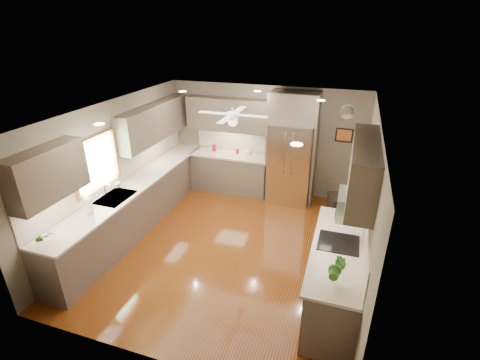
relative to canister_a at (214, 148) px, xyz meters
The scene contains 26 objects.
floor 2.73m from the canister_a, 62.76° to the right, with size 5.00×5.00×0.00m, color #451609.
ceiling 2.93m from the canister_a, 62.76° to the right, with size 5.00×5.00×0.00m, color white.
wall_back 1.21m from the canister_a, 12.05° to the left, with size 4.50×4.50×0.00m, color #685E50.
wall_front 4.90m from the canister_a, 76.29° to the right, with size 4.50×4.50×0.00m, color #685E50.
wall_left 2.51m from the canister_a, 115.83° to the right, with size 5.00×5.00×0.00m, color #685E50.
wall_right 4.09m from the canister_a, 33.45° to the right, with size 5.00×5.00×0.00m, color #685E50.
canister_a is the anchor object (origin of this frame).
canister_d 0.59m from the canister_a, ahead, with size 0.07×0.07×0.11m, color maroon.
soap_bottle 2.61m from the canister_a, 110.80° to the right, with size 0.08×0.08×0.17m, color white.
potted_plant_left 4.32m from the canister_a, 100.37° to the right, with size 0.14×0.09×0.27m, color #29601B.
potted_plant_right 4.87m from the canister_a, 50.62° to the right, with size 0.20×0.16×0.36m, color #29601B.
bowl 0.83m from the canister_a, ahead, with size 0.22×0.22×0.05m, color #BDB98E.
left_run 2.31m from the canister_a, 110.71° to the right, with size 0.65×4.70×1.45m.
back_run 0.69m from the canister_a, ahead, with size 1.85×0.65×1.45m.
uppers 1.81m from the canister_a, 74.82° to the right, with size 4.50×4.70×0.95m.
window 3.00m from the canister_a, 111.07° to the right, with size 0.05×1.12×0.92m.
sink 2.86m from the canister_a, 105.67° to the right, with size 0.50×0.70×0.32m.
refrigerator 1.87m from the canister_a, ahead, with size 1.06×0.75×2.45m.
right_run 4.38m from the canister_a, 44.66° to the right, with size 0.70×2.20×1.45m.
microwave 4.27m from the canister_a, 41.34° to the right, with size 0.43×0.55×0.34m.
ceiling_fan 2.62m from the canister_a, 59.29° to the right, with size 1.18×1.18×0.32m.
recessed_lights 2.62m from the canister_a, 58.85° to the right, with size 2.84×3.14×0.01m.
wall_clock 3.10m from the canister_a, ahead, with size 0.30×0.03×0.30m.
framed_print 2.97m from the canister_a, ahead, with size 0.36×0.03×0.30m.
stool 3.16m from the canister_a, ahead, with size 0.57×0.57×0.50m.
paper_towel 3.45m from the canister_a, 103.46° to the right, with size 0.11×0.11×0.28m.
Camera 1 is at (1.86, -4.98, 3.78)m, focal length 26.00 mm.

